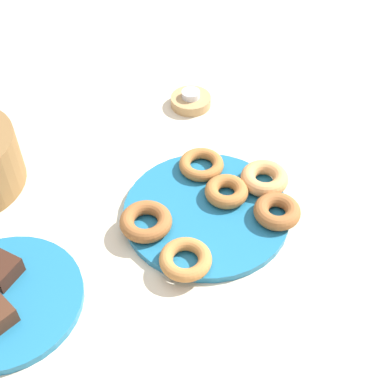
{
  "coord_description": "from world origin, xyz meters",
  "views": [
    {
      "loc": [
        -0.58,
        -0.29,
        0.73
      ],
      "look_at": [
        0.0,
        0.03,
        0.04
      ],
      "focal_mm": 49.58,
      "sensor_mm": 36.0,
      "label": 1
    }
  ],
  "objects_px": {
    "donut_2": "(186,259)",
    "cake_plate": "(5,300)",
    "candle_holder": "(191,101)",
    "donut_3": "(264,178)",
    "donut_0": "(201,164)",
    "donut_plate": "(206,212)",
    "donut_4": "(277,211)",
    "tealight": "(191,94)",
    "brownie_far": "(0,270)",
    "donut_1": "(226,191)",
    "donut_5": "(146,221)"
  },
  "relations": [
    {
      "from": "donut_0",
      "to": "donut_3",
      "type": "xyz_separation_m",
      "value": [
        0.02,
        -0.12,
        0.0
      ]
    },
    {
      "from": "donut_0",
      "to": "brownie_far",
      "type": "relative_size",
      "value": 1.64
    },
    {
      "from": "donut_2",
      "to": "donut_plate",
      "type": "bearing_deg",
      "value": 11.83
    },
    {
      "from": "donut_plate",
      "to": "tealight",
      "type": "distance_m",
      "value": 0.33
    },
    {
      "from": "cake_plate",
      "to": "candle_holder",
      "type": "xyz_separation_m",
      "value": [
        0.6,
        -0.01,
        0.0
      ]
    },
    {
      "from": "donut_plate",
      "to": "tealight",
      "type": "relative_size",
      "value": 7.47
    },
    {
      "from": "donut_plate",
      "to": "donut_0",
      "type": "distance_m",
      "value": 0.11
    },
    {
      "from": "donut_1",
      "to": "donut_3",
      "type": "relative_size",
      "value": 0.9
    },
    {
      "from": "donut_5",
      "to": "tealight",
      "type": "height_order",
      "value": "donut_5"
    },
    {
      "from": "donut_2",
      "to": "tealight",
      "type": "xyz_separation_m",
      "value": [
        0.4,
        0.21,
        0.0
      ]
    },
    {
      "from": "donut_2",
      "to": "cake_plate",
      "type": "xyz_separation_m",
      "value": [
        -0.19,
        0.22,
        -0.02
      ]
    },
    {
      "from": "donut_0",
      "to": "tealight",
      "type": "relative_size",
      "value": 2.15
    },
    {
      "from": "donut_2",
      "to": "tealight",
      "type": "height_order",
      "value": "same"
    },
    {
      "from": "donut_3",
      "to": "brownie_far",
      "type": "height_order",
      "value": "brownie_far"
    },
    {
      "from": "candle_holder",
      "to": "donut_3",
      "type": "bearing_deg",
      "value": -123.56
    },
    {
      "from": "donut_2",
      "to": "donut_3",
      "type": "height_order",
      "value": "donut_3"
    },
    {
      "from": "donut_1",
      "to": "donut_5",
      "type": "xyz_separation_m",
      "value": [
        -0.13,
        0.09,
        0.0
      ]
    },
    {
      "from": "cake_plate",
      "to": "donut_2",
      "type": "bearing_deg",
      "value": -48.29
    },
    {
      "from": "brownie_far",
      "to": "donut_plate",
      "type": "bearing_deg",
      "value": -37.81
    },
    {
      "from": "donut_3",
      "to": "cake_plate",
      "type": "bearing_deg",
      "value": 149.04
    },
    {
      "from": "donut_2",
      "to": "donut_4",
      "type": "bearing_deg",
      "value": -28.51
    },
    {
      "from": "donut_plate",
      "to": "donut_5",
      "type": "distance_m",
      "value": 0.12
    },
    {
      "from": "donut_plate",
      "to": "donut_2",
      "type": "relative_size",
      "value": 3.46
    },
    {
      "from": "brownie_far",
      "to": "donut_2",
      "type": "bearing_deg",
      "value": -56.71
    },
    {
      "from": "tealight",
      "to": "donut_1",
      "type": "bearing_deg",
      "value": -138.71
    },
    {
      "from": "donut_plate",
      "to": "donut_3",
      "type": "relative_size",
      "value": 3.37
    },
    {
      "from": "donut_1",
      "to": "brownie_far",
      "type": "relative_size",
      "value": 1.52
    },
    {
      "from": "donut_2",
      "to": "brownie_far",
      "type": "distance_m",
      "value": 0.3
    },
    {
      "from": "cake_plate",
      "to": "brownie_far",
      "type": "xyz_separation_m",
      "value": [
        0.03,
        0.03,
        0.02
      ]
    },
    {
      "from": "donut_2",
      "to": "cake_plate",
      "type": "distance_m",
      "value": 0.29
    },
    {
      "from": "donut_plate",
      "to": "donut_3",
      "type": "height_order",
      "value": "donut_3"
    },
    {
      "from": "donut_0",
      "to": "cake_plate",
      "type": "height_order",
      "value": "donut_0"
    },
    {
      "from": "donut_1",
      "to": "tealight",
      "type": "height_order",
      "value": "donut_1"
    },
    {
      "from": "donut_0",
      "to": "donut_5",
      "type": "xyz_separation_m",
      "value": [
        -0.18,
        0.02,
        0.0
      ]
    },
    {
      "from": "donut_plate",
      "to": "donut_3",
      "type": "distance_m",
      "value": 0.13
    },
    {
      "from": "donut_plate",
      "to": "donut_4",
      "type": "height_order",
      "value": "donut_4"
    },
    {
      "from": "donut_plate",
      "to": "donut_1",
      "type": "bearing_deg",
      "value": -20.03
    },
    {
      "from": "donut_2",
      "to": "brownie_far",
      "type": "bearing_deg",
      "value": 123.29
    },
    {
      "from": "donut_3",
      "to": "donut_plate",
      "type": "bearing_deg",
      "value": 149.49
    },
    {
      "from": "donut_0",
      "to": "donut_5",
      "type": "height_order",
      "value": "donut_5"
    },
    {
      "from": "cake_plate",
      "to": "candle_holder",
      "type": "bearing_deg",
      "value": -0.79
    },
    {
      "from": "donut_3",
      "to": "cake_plate",
      "type": "relative_size",
      "value": 0.36
    },
    {
      "from": "donut_0",
      "to": "brownie_far",
      "type": "distance_m",
      "value": 0.41
    },
    {
      "from": "donut_plate",
      "to": "candle_holder",
      "type": "relative_size",
      "value": 3.36
    },
    {
      "from": "donut_5",
      "to": "cake_plate",
      "type": "bearing_deg",
      "value": 152.99
    },
    {
      "from": "donut_3",
      "to": "donut_2",
      "type": "bearing_deg",
      "value": 170.56
    },
    {
      "from": "donut_0",
      "to": "tealight",
      "type": "height_order",
      "value": "tealight"
    },
    {
      "from": "donut_plate",
      "to": "tealight",
      "type": "xyz_separation_m",
      "value": [
        0.28,
        0.18,
        0.02
      ]
    },
    {
      "from": "donut_plate",
      "to": "brownie_far",
      "type": "xyz_separation_m",
      "value": [
        -0.29,
        0.22,
        0.02
      ]
    },
    {
      "from": "donut_4",
      "to": "donut_5",
      "type": "xyz_separation_m",
      "value": [
        -0.13,
        0.19,
        -0.0
      ]
    }
  ]
}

